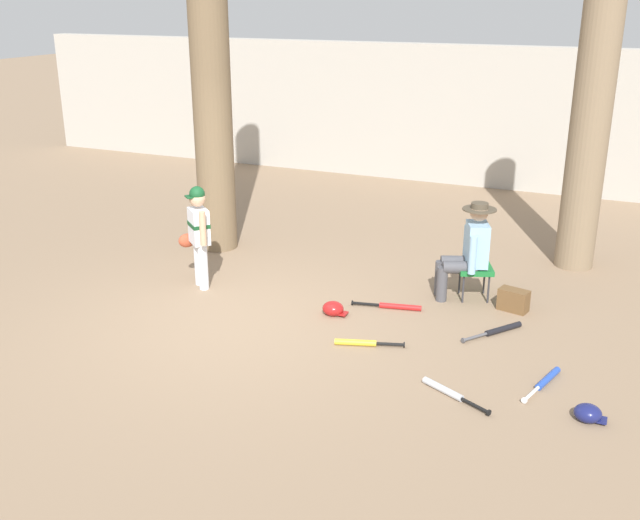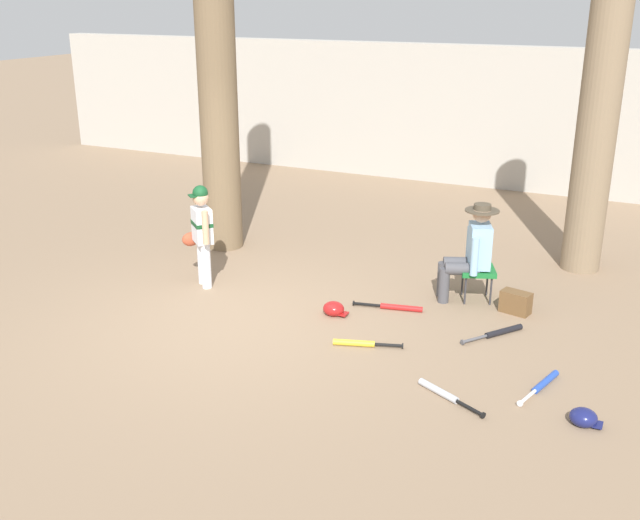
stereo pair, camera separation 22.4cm
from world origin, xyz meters
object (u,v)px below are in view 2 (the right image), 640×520
seated_spectator (471,250)px  batting_helmet_navy (584,418)px  bat_yellow_trainer (359,343)px  handbag_beside_stool (516,302)px  bat_red_barrel (396,307)px  bat_aluminum_silver (443,393)px  young_ballplayer (201,229)px  batting_helmet_red (334,309)px  bat_blue_youth (543,384)px  tree_behind_spectator (595,139)px  bat_black_composite (499,332)px  folding_stool (478,272)px  tree_near_player (217,77)px

seated_spectator → batting_helmet_navy: seated_spectator is taller
bat_yellow_trainer → handbag_beside_stool: bearing=50.6°
bat_red_barrel → bat_aluminum_silver: bearing=-57.6°
young_ballplayer → batting_helmet_red: bearing=-4.2°
bat_blue_youth → young_ballplayer: bearing=169.4°
bat_aluminum_silver → batting_helmet_red: 2.09m
young_ballplayer → tree_behind_spectator: bearing=32.5°
bat_black_composite → bat_yellow_trainer: 1.56m
folding_stool → bat_blue_youth: (1.11, -1.83, -0.33)m
folding_stool → bat_yellow_trainer: size_ratio=0.72×
bat_black_composite → batting_helmet_red: size_ratio=2.38×
batting_helmet_navy → bat_black_composite: bearing=125.6°
young_ballplayer → bat_red_barrel: 2.60m
seated_spectator → handbag_beside_stool: 0.81m
seated_spectator → bat_aluminum_silver: size_ratio=1.67×
tree_near_player → bat_black_composite: bearing=-16.7°
bat_red_barrel → batting_helmet_red: 0.75m
seated_spectator → bat_black_composite: seated_spectator is taller
tree_near_player → batting_helmet_red: (2.48, -1.58, -2.36)m
tree_near_player → bat_yellow_trainer: tree_near_player is taller
batting_helmet_red → batting_helmet_navy: 3.14m
young_ballplayer → folding_stool: young_ballplayer is taller
bat_black_composite → bat_blue_youth: bearing=-56.8°
young_ballplayer → seated_spectator: size_ratio=1.09×
batting_helmet_navy → tree_near_player: bearing=152.8°
young_ballplayer → bat_black_composite: bearing=2.1°
folding_stool → bat_red_barrel: size_ratio=0.63×
tree_near_player → bat_black_composite: tree_near_player is taller
seated_spectator → bat_blue_youth: size_ratio=1.60×
bat_blue_youth → bat_yellow_trainer: 1.90m
handbag_beside_stool → bat_yellow_trainer: size_ratio=0.47×
seated_spectator → bat_aluminum_silver: bearing=-80.4°
bat_yellow_trainer → bat_aluminum_silver: (1.10, -0.63, 0.00)m
bat_red_barrel → batting_helmet_navy: 2.82m
folding_stool → bat_black_composite: folding_stool is taller
bat_blue_youth → batting_helmet_red: (-2.48, 0.68, 0.04)m
tree_behind_spectator → folding_stool: size_ratio=8.20×
seated_spectator → batting_helmet_navy: 2.87m
seated_spectator → bat_black_composite: 1.18m
seated_spectator → batting_helmet_red: seated_spectator is taller
handbag_beside_stool → bat_blue_youth: 1.74m
bat_yellow_trainer → batting_helmet_navy: size_ratio=2.56×
tree_near_player → folding_stool: size_ratio=11.13×
young_ballplayer → handbag_beside_stool: bearing=12.3°
tree_behind_spectator → bat_blue_youth: tree_behind_spectator is taller
bat_aluminum_silver → bat_red_barrel: size_ratio=0.87×
tree_behind_spectator → bat_blue_youth: size_ratio=5.69×
tree_near_player → bat_red_barrel: 4.07m
bat_yellow_trainer → batting_helmet_red: bearing=133.0°
young_ballplayer → bat_aluminum_silver: (3.55, -1.39, -0.71)m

